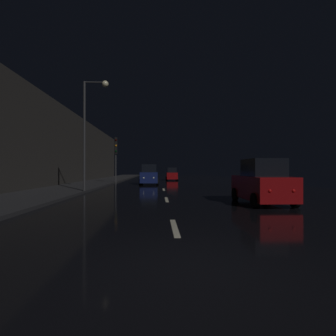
{
  "coord_description": "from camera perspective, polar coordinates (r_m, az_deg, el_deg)",
  "views": [
    {
      "loc": [
        -0.46,
        -4.3,
        1.61
      ],
      "look_at": [
        0.39,
        17.83,
        1.71
      ],
      "focal_mm": 28.34,
      "sensor_mm": 36.0,
      "label": 1
    }
  ],
  "objects": [
    {
      "name": "traffic_light_far_left",
      "position": [
        30.72,
        -11.16,
        3.87
      ],
      "size": [
        0.38,
        0.48,
        5.22
      ],
      "rotation": [
        0.0,
        0.0,
        -1.34
      ],
      "color": "#38383A",
      "rests_on": "ground"
    },
    {
      "name": "ground",
      "position": [
        28.85,
        -1.27,
        -3.48
      ],
      "size": [
        27.49,
        84.0,
        0.02
      ],
      "primitive_type": "cube",
      "color": "black"
    },
    {
      "name": "car_approaching_headlights",
      "position": [
        28.19,
        -4.04,
        -1.56
      ],
      "size": [
        1.94,
        4.21,
        2.12
      ],
      "rotation": [
        0.0,
        0.0,
        -1.57
      ],
      "color": "#141E51",
      "rests_on": "ground"
    },
    {
      "name": "car_distant_taillights",
      "position": [
        38.51,
        0.81,
        -1.4
      ],
      "size": [
        1.69,
        3.66,
        1.84
      ],
      "rotation": [
        0.0,
        0.0,
        1.57
      ],
      "color": "maroon",
      "rests_on": "ground"
    },
    {
      "name": "car_parked_right_near",
      "position": [
        13.27,
        19.55,
        -3.08
      ],
      "size": [
        1.92,
        4.15,
        2.09
      ],
      "rotation": [
        0.0,
        0.0,
        1.57
      ],
      "color": "maroon",
      "rests_on": "ground"
    },
    {
      "name": "lane_centerline",
      "position": [
        14.18,
        -0.31,
        -6.77
      ],
      "size": [
        0.16,
        15.78,
        0.01
      ],
      "color": "beige",
      "rests_on": "ground"
    },
    {
      "name": "sidewalk_left",
      "position": [
        29.7,
        -16.01,
        -3.22
      ],
      "size": [
        4.4,
        84.0,
        0.15
      ],
      "primitive_type": "cube",
      "color": "#28282B",
      "rests_on": "ground"
    },
    {
      "name": "building_facade_left",
      "position": [
        27.19,
        -23.13,
        4.69
      ],
      "size": [
        0.8,
        63.0,
        7.89
      ],
      "primitive_type": "cube",
      "color": "#2D2B28",
      "rests_on": "ground"
    },
    {
      "name": "streetlamp_overhead",
      "position": [
        19.0,
        -16.24,
        10.08
      ],
      "size": [
        1.7,
        0.44,
        7.64
      ],
      "color": "#2D2D30",
      "rests_on": "ground"
    }
  ]
}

